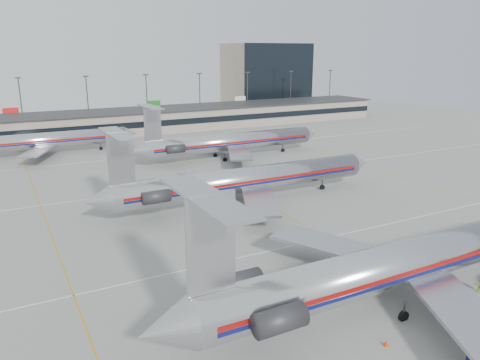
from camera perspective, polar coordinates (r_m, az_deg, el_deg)
ground at (r=52.34m, az=17.52°, el=-10.43°), size 260.00×260.00×0.00m
apron_markings at (r=59.02m, az=10.62°, el=-6.92°), size 160.00×0.15×0.02m
terminal at (r=136.11m, az=-13.07°, el=7.02°), size 162.00×17.00×6.25m
light_mast_row at (r=148.99m, az=-14.65°, el=9.72°), size 163.60×0.40×15.28m
distant_building at (r=187.43m, az=3.15°, el=12.47°), size 30.00×20.00×25.00m
jet_foreground at (r=45.22m, az=19.20°, el=-9.45°), size 50.44×29.70×13.20m
jet_second_row at (r=69.83m, az=0.21°, el=0.00°), size 47.44×27.94×12.42m
jet_third_row at (r=99.78m, az=-1.42°, el=4.67°), size 44.54×27.39×12.18m
jet_back_row at (r=111.28m, az=-23.28°, el=4.42°), size 41.81×25.72×11.43m
cone_left at (r=40.20m, az=17.38°, el=-18.42°), size 0.44×0.44×0.54m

